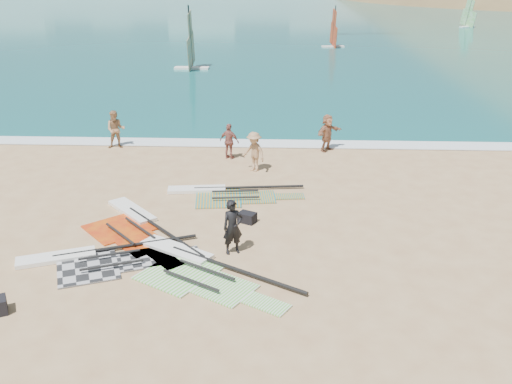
{
  "coord_description": "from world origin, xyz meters",
  "views": [
    {
      "loc": [
        1.68,
        -12.66,
        7.75
      ],
      "look_at": [
        0.97,
        4.0,
        1.0
      ],
      "focal_mm": 40.0,
      "sensor_mm": 36.0,
      "label": 1
    }
  ],
  "objects_px": {
    "gear_bag_far": "(247,217)",
    "beachgoer_mid": "(254,152)",
    "rig_green": "(196,267)",
    "beachgoer_left": "(116,129)",
    "person_wetsuit": "(233,227)",
    "beachgoer_back": "(229,141)",
    "beachgoer_right": "(327,133)",
    "rig_orange": "(224,194)",
    "rig_red": "(135,226)",
    "rig_grey": "(94,259)"
  },
  "relations": [
    {
      "from": "beachgoer_left",
      "to": "beachgoer_back",
      "type": "height_order",
      "value": "beachgoer_left"
    },
    {
      "from": "rig_green",
      "to": "person_wetsuit",
      "type": "height_order",
      "value": "person_wetsuit"
    },
    {
      "from": "rig_orange",
      "to": "beachgoer_back",
      "type": "distance_m",
      "value": 4.12
    },
    {
      "from": "rig_green",
      "to": "beachgoer_left",
      "type": "bearing_deg",
      "value": 146.53
    },
    {
      "from": "beachgoer_right",
      "to": "beachgoer_mid",
      "type": "bearing_deg",
      "value": 175.58
    },
    {
      "from": "rig_orange",
      "to": "rig_red",
      "type": "xyz_separation_m",
      "value": [
        -2.52,
        -2.78,
        0.0
      ]
    },
    {
      "from": "beachgoer_mid",
      "to": "beachgoer_right",
      "type": "relative_size",
      "value": 0.98
    },
    {
      "from": "rig_green",
      "to": "rig_red",
      "type": "distance_m",
      "value": 3.42
    },
    {
      "from": "rig_red",
      "to": "person_wetsuit",
      "type": "distance_m",
      "value": 3.66
    },
    {
      "from": "person_wetsuit",
      "to": "beachgoer_left",
      "type": "xyz_separation_m",
      "value": [
        -5.99,
        9.7,
        0.04
      ]
    },
    {
      "from": "rig_grey",
      "to": "beachgoer_right",
      "type": "relative_size",
      "value": 3.15
    },
    {
      "from": "rig_grey",
      "to": "beachgoer_back",
      "type": "distance_m",
      "value": 9.58
    },
    {
      "from": "gear_bag_far",
      "to": "beachgoer_mid",
      "type": "xyz_separation_m",
      "value": [
        0.0,
        4.83,
        0.64
      ]
    },
    {
      "from": "beachgoer_left",
      "to": "beachgoer_right",
      "type": "relative_size",
      "value": 1.04
    },
    {
      "from": "person_wetsuit",
      "to": "beachgoer_mid",
      "type": "height_order",
      "value": "person_wetsuit"
    },
    {
      "from": "rig_orange",
      "to": "beachgoer_mid",
      "type": "height_order",
      "value": "beachgoer_mid"
    },
    {
      "from": "rig_grey",
      "to": "person_wetsuit",
      "type": "height_order",
      "value": "person_wetsuit"
    },
    {
      "from": "rig_grey",
      "to": "gear_bag_far",
      "type": "bearing_deg",
      "value": 12.08
    },
    {
      "from": "rig_red",
      "to": "beachgoer_back",
      "type": "bearing_deg",
      "value": 118.99
    },
    {
      "from": "rig_grey",
      "to": "beachgoer_right",
      "type": "xyz_separation_m",
      "value": [
        7.21,
        10.35,
        0.77
      ]
    },
    {
      "from": "beachgoer_left",
      "to": "beachgoer_back",
      "type": "bearing_deg",
      "value": -22.23
    },
    {
      "from": "rig_green",
      "to": "rig_orange",
      "type": "relative_size",
      "value": 0.97
    },
    {
      "from": "rig_grey",
      "to": "beachgoer_back",
      "type": "relative_size",
      "value": 3.4
    },
    {
      "from": "rig_green",
      "to": "person_wetsuit",
      "type": "relative_size",
      "value": 2.99
    },
    {
      "from": "beachgoer_mid",
      "to": "beachgoer_right",
      "type": "height_order",
      "value": "beachgoer_right"
    },
    {
      "from": "beachgoer_back",
      "to": "rig_grey",
      "type": "bearing_deg",
      "value": 94.46
    },
    {
      "from": "rig_green",
      "to": "rig_orange",
      "type": "xyz_separation_m",
      "value": [
        0.25,
        5.33,
        -0.0
      ]
    },
    {
      "from": "beachgoer_back",
      "to": "rig_orange",
      "type": "bearing_deg",
      "value": 114.67
    },
    {
      "from": "rig_red",
      "to": "beachgoer_back",
      "type": "distance_m",
      "value": 7.28
    },
    {
      "from": "rig_green",
      "to": "rig_orange",
      "type": "bearing_deg",
      "value": 118.56
    },
    {
      "from": "rig_orange",
      "to": "beachgoer_mid",
      "type": "distance_m",
      "value": 2.85
    },
    {
      "from": "rig_red",
      "to": "beachgoer_mid",
      "type": "relative_size",
      "value": 3.07
    },
    {
      "from": "beachgoer_back",
      "to": "beachgoer_right",
      "type": "bearing_deg",
      "value": -140.05
    },
    {
      "from": "rig_green",
      "to": "gear_bag_far",
      "type": "distance_m",
      "value": 3.3
    },
    {
      "from": "rig_green",
      "to": "beachgoer_left",
      "type": "relative_size",
      "value": 2.85
    },
    {
      "from": "beachgoer_mid",
      "to": "beachgoer_back",
      "type": "xyz_separation_m",
      "value": [
        -1.1,
        1.5,
        -0.05
      ]
    },
    {
      "from": "rig_orange",
      "to": "gear_bag_far",
      "type": "relative_size",
      "value": 9.18
    },
    {
      "from": "rig_grey",
      "to": "beachgoer_mid",
      "type": "bearing_deg",
      "value": 39.93
    },
    {
      "from": "rig_red",
      "to": "beachgoer_back",
      "type": "height_order",
      "value": "beachgoer_back"
    },
    {
      "from": "rig_green",
      "to": "gear_bag_far",
      "type": "xyz_separation_m",
      "value": [
        1.23,
        3.06,
        0.11
      ]
    },
    {
      "from": "person_wetsuit",
      "to": "beachgoer_mid",
      "type": "distance_m",
      "value": 6.92
    },
    {
      "from": "rig_grey",
      "to": "rig_green",
      "type": "xyz_separation_m",
      "value": [
        2.89,
        -0.33,
        0.0
      ]
    },
    {
      "from": "rig_orange",
      "to": "beachgoer_right",
      "type": "relative_size",
      "value": 3.05
    },
    {
      "from": "rig_grey",
      "to": "rig_green",
      "type": "distance_m",
      "value": 2.91
    },
    {
      "from": "rig_red",
      "to": "beachgoer_right",
      "type": "xyz_separation_m",
      "value": [
        6.58,
        8.13,
        0.77
      ]
    },
    {
      "from": "gear_bag_far",
      "to": "beachgoer_mid",
      "type": "bearing_deg",
      "value": 90.0
    },
    {
      "from": "rig_green",
      "to": "beachgoer_right",
      "type": "distance_m",
      "value": 11.54
    },
    {
      "from": "beachgoer_right",
      "to": "rig_grey",
      "type": "bearing_deg",
      "value": -171.33
    },
    {
      "from": "beachgoer_back",
      "to": "beachgoer_right",
      "type": "height_order",
      "value": "beachgoer_right"
    },
    {
      "from": "rig_green",
      "to": "beachgoer_back",
      "type": "height_order",
      "value": "beachgoer_back"
    }
  ]
}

